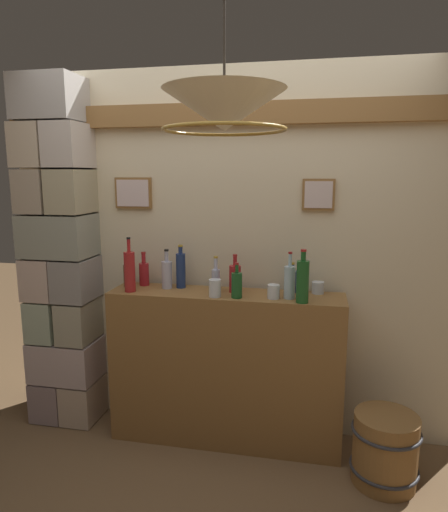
% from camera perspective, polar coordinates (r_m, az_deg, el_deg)
% --- Properties ---
extents(panelled_rear_partition, '(3.11, 0.15, 2.45)m').
position_cam_1_polar(panelled_rear_partition, '(3.07, 1.07, 1.34)').
color(panelled_rear_partition, beige).
rests_on(panelled_rear_partition, ground).
extents(stone_pillar, '(0.47, 0.38, 2.39)m').
position_cam_1_polar(stone_pillar, '(3.36, -19.73, -0.25)').
color(stone_pillar, gray).
rests_on(stone_pillar, ground).
extents(bar_shelf_unit, '(1.51, 0.33, 1.02)m').
position_cam_1_polar(bar_shelf_unit, '(3.06, 0.19, -13.93)').
color(bar_shelf_unit, olive).
rests_on(bar_shelf_unit, ground).
extents(liquor_bottle_amaro, '(0.05, 0.05, 0.23)m').
position_cam_1_polar(liquor_bottle_amaro, '(2.91, -1.04, -2.89)').
color(liquor_bottle_amaro, silver).
rests_on(liquor_bottle_amaro, bar_shelf_unit).
extents(liquor_bottle_whiskey, '(0.07, 0.07, 0.35)m').
position_cam_1_polar(liquor_bottle_whiskey, '(2.96, -11.83, -1.86)').
color(liquor_bottle_whiskey, '#A72022').
rests_on(liquor_bottle_whiskey, bar_shelf_unit).
extents(liquor_bottle_rye, '(0.07, 0.07, 0.22)m').
position_cam_1_polar(liquor_bottle_rye, '(2.77, 1.62, -3.64)').
color(liquor_bottle_rye, '#195223').
rests_on(liquor_bottle_rye, bar_shelf_unit).
extents(liquor_bottle_scotch, '(0.06, 0.06, 0.20)m').
position_cam_1_polar(liquor_bottle_scotch, '(2.93, 8.58, -3.10)').
color(liquor_bottle_scotch, navy).
rests_on(liquor_bottle_scotch, bar_shelf_unit).
extents(liquor_bottle_port, '(0.07, 0.07, 0.26)m').
position_cam_1_polar(liquor_bottle_port, '(3.02, -7.23, -2.23)').
color(liquor_bottle_port, '#B2B4CA').
rests_on(liquor_bottle_port, bar_shelf_unit).
extents(liquor_bottle_sherry, '(0.05, 0.05, 0.22)m').
position_cam_1_polar(liquor_bottle_sherry, '(3.11, -12.11, -2.30)').
color(liquor_bottle_sherry, brown).
rests_on(liquor_bottle_sherry, bar_shelf_unit).
extents(liquor_bottle_rum, '(0.07, 0.07, 0.32)m').
position_cam_1_polar(liquor_bottle_rum, '(2.69, 9.90, -3.09)').
color(liquor_bottle_rum, '#1A5320').
rests_on(liquor_bottle_rum, bar_shelf_unit).
extents(liquor_bottle_vermouth, '(0.07, 0.07, 0.29)m').
position_cam_1_polar(liquor_bottle_vermouth, '(2.78, 8.28, -3.20)').
color(liquor_bottle_vermouth, '#A8C7D6').
rests_on(liquor_bottle_vermouth, bar_shelf_unit).
extents(liquor_bottle_gin, '(0.07, 0.07, 0.23)m').
position_cam_1_polar(liquor_bottle_gin, '(3.12, -10.06, -2.12)').
color(liquor_bottle_gin, '#A61E26').
rests_on(liquor_bottle_gin, bar_shelf_unit).
extents(liquor_bottle_vodka, '(0.08, 0.08, 0.25)m').
position_cam_1_polar(liquor_bottle_vodka, '(2.90, 1.40, -2.79)').
color(liquor_bottle_vodka, maroon).
rests_on(liquor_bottle_vodka, bar_shelf_unit).
extents(liquor_bottle_mezcal, '(0.06, 0.06, 0.29)m').
position_cam_1_polar(liquor_bottle_mezcal, '(3.02, -5.48, -1.73)').
color(liquor_bottle_mezcal, navy).
rests_on(liquor_bottle_mezcal, bar_shelf_unit).
extents(glass_tumbler_rocks, '(0.08, 0.08, 0.11)m').
position_cam_1_polar(glass_tumbler_rocks, '(2.80, -1.15, -4.08)').
color(glass_tumbler_rocks, silver).
rests_on(glass_tumbler_rocks, bar_shelf_unit).
extents(glass_tumbler_highball, '(0.08, 0.08, 0.08)m').
position_cam_1_polar(glass_tumbler_highball, '(2.94, 11.77, -3.93)').
color(glass_tumbler_highball, silver).
rests_on(glass_tumbler_highball, bar_shelf_unit).
extents(glass_tumbler_shot, '(0.07, 0.07, 0.09)m').
position_cam_1_polar(glass_tumbler_shot, '(2.78, 6.27, -4.49)').
color(glass_tumbler_shot, silver).
rests_on(glass_tumbler_shot, bar_shelf_unit).
extents(pendant_lamp, '(0.56, 0.56, 0.57)m').
position_cam_1_polar(pendant_lamp, '(2.11, 0.04, 17.76)').
color(pendant_lamp, '#EFE5C6').
extents(wooden_barrel, '(0.39, 0.39, 0.42)m').
position_cam_1_polar(wooden_barrel, '(2.97, 19.66, -21.97)').
color(wooden_barrel, olive).
rests_on(wooden_barrel, ground).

